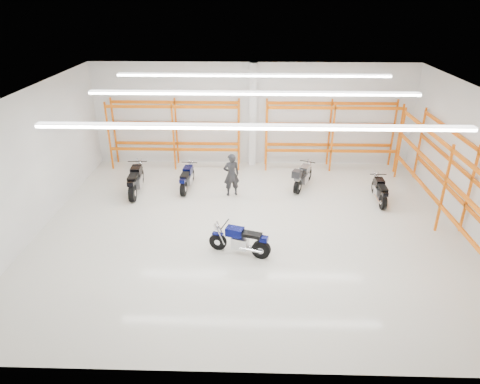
{
  "coord_description": "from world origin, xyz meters",
  "views": [
    {
      "loc": [
        -0.03,
        -12.44,
        7.22
      ],
      "look_at": [
        -0.4,
        0.5,
        1.09
      ],
      "focal_mm": 32.0,
      "sensor_mm": 36.0,
      "label": 1
    }
  ],
  "objects_px": {
    "motorcycle_main": "(242,241)",
    "motorcycle_back_c": "(302,177)",
    "motorcycle_back_d": "(380,191)",
    "motorcycle_back_b": "(187,179)",
    "motorcycle_back_a": "(136,181)",
    "standing_man": "(231,175)",
    "structural_column": "(253,116)"
  },
  "relations": [
    {
      "from": "motorcycle_back_d",
      "to": "motorcycle_back_b",
      "type": "bearing_deg",
      "value": 172.89
    },
    {
      "from": "motorcycle_back_a",
      "to": "motorcycle_back_d",
      "type": "relative_size",
      "value": 1.21
    },
    {
      "from": "standing_man",
      "to": "motorcycle_main",
      "type": "bearing_deg",
      "value": 81.47
    },
    {
      "from": "motorcycle_back_c",
      "to": "motorcycle_back_d",
      "type": "height_order",
      "value": "motorcycle_back_c"
    },
    {
      "from": "motorcycle_back_a",
      "to": "motorcycle_back_b",
      "type": "distance_m",
      "value": 1.98
    },
    {
      "from": "motorcycle_back_b",
      "to": "motorcycle_back_c",
      "type": "relative_size",
      "value": 1.01
    },
    {
      "from": "motorcycle_main",
      "to": "motorcycle_back_c",
      "type": "height_order",
      "value": "motorcycle_back_c"
    },
    {
      "from": "motorcycle_back_c",
      "to": "motorcycle_back_b",
      "type": "bearing_deg",
      "value": -177.56
    },
    {
      "from": "motorcycle_back_b",
      "to": "motorcycle_back_c",
      "type": "xyz_separation_m",
      "value": [
        4.57,
        0.19,
        0.05
      ]
    },
    {
      "from": "motorcycle_back_a",
      "to": "motorcycle_back_d",
      "type": "height_order",
      "value": "motorcycle_back_a"
    },
    {
      "from": "motorcycle_main",
      "to": "standing_man",
      "type": "distance_m",
      "value": 4.16
    },
    {
      "from": "motorcycle_main",
      "to": "motorcycle_back_a",
      "type": "xyz_separation_m",
      "value": [
        -4.23,
        4.15,
        0.07
      ]
    },
    {
      "from": "motorcycle_back_b",
      "to": "motorcycle_back_c",
      "type": "height_order",
      "value": "motorcycle_back_c"
    },
    {
      "from": "motorcycle_main",
      "to": "structural_column",
      "type": "distance_m",
      "value": 7.62
    },
    {
      "from": "motorcycle_back_b",
      "to": "structural_column",
      "type": "bearing_deg",
      "value": 47.4
    },
    {
      "from": "motorcycle_back_c",
      "to": "standing_man",
      "type": "distance_m",
      "value": 2.87
    },
    {
      "from": "motorcycle_main",
      "to": "standing_man",
      "type": "relative_size",
      "value": 1.11
    },
    {
      "from": "motorcycle_main",
      "to": "motorcycle_back_a",
      "type": "distance_m",
      "value": 5.92
    },
    {
      "from": "motorcycle_back_b",
      "to": "motorcycle_back_d",
      "type": "distance_m",
      "value": 7.41
    },
    {
      "from": "standing_man",
      "to": "motorcycle_back_d",
      "type": "bearing_deg",
      "value": 159.82
    },
    {
      "from": "motorcycle_back_a",
      "to": "motorcycle_back_d",
      "type": "distance_m",
      "value": 9.29
    },
    {
      "from": "motorcycle_main",
      "to": "structural_column",
      "type": "xyz_separation_m",
      "value": [
        0.28,
        7.4,
        1.8
      ]
    },
    {
      "from": "motorcycle_back_b",
      "to": "motorcycle_back_a",
      "type": "bearing_deg",
      "value": -167.23
    },
    {
      "from": "motorcycle_main",
      "to": "motorcycle_back_a",
      "type": "bearing_deg",
      "value": 135.57
    },
    {
      "from": "motorcycle_main",
      "to": "structural_column",
      "type": "bearing_deg",
      "value": 87.81
    },
    {
      "from": "motorcycle_back_b",
      "to": "structural_column",
      "type": "relative_size",
      "value": 0.43
    },
    {
      "from": "motorcycle_back_a",
      "to": "standing_man",
      "type": "bearing_deg",
      "value": -0.53
    },
    {
      "from": "motorcycle_back_b",
      "to": "motorcycle_back_d",
      "type": "height_order",
      "value": "motorcycle_back_b"
    },
    {
      "from": "motorcycle_back_a",
      "to": "standing_man",
      "type": "xyz_separation_m",
      "value": [
        3.72,
        -0.03,
        0.33
      ]
    },
    {
      "from": "motorcycle_back_a",
      "to": "motorcycle_back_c",
      "type": "relative_size",
      "value": 1.18
    },
    {
      "from": "motorcycle_main",
      "to": "motorcycle_back_b",
      "type": "xyz_separation_m",
      "value": [
        -2.31,
        4.58,
        -0.0
      ]
    },
    {
      "from": "motorcycle_back_d",
      "to": "standing_man",
      "type": "height_order",
      "value": "standing_man"
    }
  ]
}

